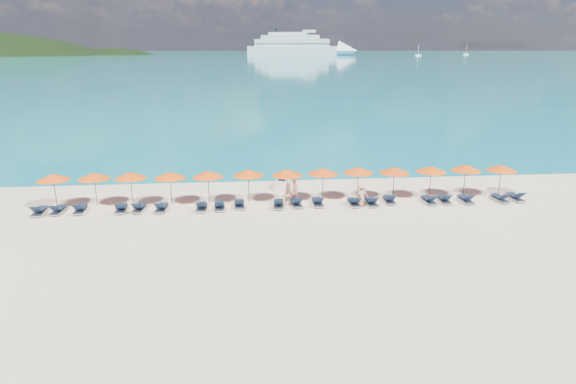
{
  "coord_description": "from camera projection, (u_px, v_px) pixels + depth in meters",
  "views": [
    {
      "loc": [
        -2.63,
        -26.05,
        10.09
      ],
      "look_at": [
        0.0,
        3.0,
        1.2
      ],
      "focal_mm": 30.0,
      "sensor_mm": 36.0,
      "label": 1
    }
  ],
  "objects": [
    {
      "name": "lounger_17",
      "position": [
        466.0,
        199.0,
        32.28
      ],
      "size": [
        0.63,
        1.7,
        0.66
      ],
      "rotation": [
        0.0,
        0.0,
        0.01
      ],
      "color": "silver",
      "rests_on": "ground"
    },
    {
      "name": "umbrella_10",
      "position": [
        431.0,
        169.0,
        32.85
      ],
      "size": [
        2.1,
        2.1,
        2.28
      ],
      "color": "black",
      "rests_on": "ground"
    },
    {
      "name": "cruise_ship",
      "position": [
        303.0,
        47.0,
        541.26
      ],
      "size": [
        123.67,
        69.83,
        35.2
      ],
      "rotation": [
        0.0,
        0.0,
        -0.42
      ],
      "color": "white",
      "rests_on": "ground"
    },
    {
      "name": "ground",
      "position": [
        293.0,
        227.0,
        27.98
      ],
      "size": [
        1400.0,
        1400.0,
        0.0
      ],
      "primitive_type": "plane",
      "color": "beige"
    },
    {
      "name": "lounger_15",
      "position": [
        429.0,
        200.0,
        32.11
      ],
      "size": [
        0.7,
        1.73,
        0.66
      ],
      "rotation": [
        0.0,
        0.0,
        0.05
      ],
      "color": "silver",
      "rests_on": "ground"
    },
    {
      "name": "umbrella_4",
      "position": [
        208.0,
        174.0,
        31.58
      ],
      "size": [
        2.1,
        2.1,
        2.28
      ],
      "color": "black",
      "rests_on": "ground"
    },
    {
      "name": "umbrella_1",
      "position": [
        94.0,
        176.0,
        31.12
      ],
      "size": [
        2.1,
        2.1,
        2.28
      ],
      "color": "black",
      "rests_on": "ground"
    },
    {
      "name": "lounger_3",
      "position": [
        121.0,
        208.0,
        30.46
      ],
      "size": [
        0.76,
        1.75,
        0.66
      ],
      "rotation": [
        0.0,
        0.0,
        0.09
      ],
      "color": "silver",
      "rests_on": "ground"
    },
    {
      "name": "umbrella_7",
      "position": [
        323.0,
        171.0,
        32.29
      ],
      "size": [
        2.1,
        2.1,
        2.28
      ],
      "color": "black",
      "rests_on": "ground"
    },
    {
      "name": "umbrella_11",
      "position": [
        466.0,
        168.0,
        33.2
      ],
      "size": [
        2.1,
        2.1,
        2.28
      ],
      "color": "black",
      "rests_on": "ground"
    },
    {
      "name": "jetski",
      "position": [
        283.0,
        182.0,
        35.85
      ],
      "size": [
        1.43,
        2.62,
        0.88
      ],
      "rotation": [
        0.0,
        0.0,
        -0.21
      ],
      "color": "white",
      "rests_on": "ground"
    },
    {
      "name": "lounger_13",
      "position": [
        371.0,
        202.0,
        31.72
      ],
      "size": [
        0.66,
        1.71,
        0.66
      ],
      "rotation": [
        0.0,
        0.0,
        0.02
      ],
      "color": "silver",
      "rests_on": "ground"
    },
    {
      "name": "umbrella_12",
      "position": [
        502.0,
        168.0,
        33.22
      ],
      "size": [
        2.1,
        2.1,
        2.28
      ],
      "color": "black",
      "rests_on": "ground"
    },
    {
      "name": "umbrella_2",
      "position": [
        130.0,
        175.0,
        31.27
      ],
      "size": [
        2.1,
        2.1,
        2.28
      ],
      "color": "black",
      "rests_on": "ground"
    },
    {
      "name": "beachgoer_c",
      "position": [
        361.0,
        195.0,
        31.23
      ],
      "size": [
        1.09,
        0.67,
        1.57
      ],
      "primitive_type": "imported",
      "rotation": [
        0.0,
        0.0,
        3.35
      ],
      "color": "tan",
      "rests_on": "ground"
    },
    {
      "name": "lounger_12",
      "position": [
        354.0,
        202.0,
        31.65
      ],
      "size": [
        0.67,
        1.72,
        0.66
      ],
      "rotation": [
        0.0,
        0.0,
        0.03
      ],
      "color": "silver",
      "rests_on": "ground"
    },
    {
      "name": "sea",
      "position": [
        245.0,
        53.0,
        656.72
      ],
      "size": [
        1600.0,
        1300.0,
        0.01
      ],
      "primitive_type": "cube",
      "color": "#1FA9B2",
      "rests_on": "ground"
    },
    {
      "name": "umbrella_9",
      "position": [
        395.0,
        170.0,
        32.57
      ],
      "size": [
        2.1,
        2.1,
        2.28
      ],
      "color": "black",
      "rests_on": "ground"
    },
    {
      "name": "lounger_5",
      "position": [
        162.0,
        207.0,
        30.57
      ],
      "size": [
        0.71,
        1.73,
        0.66
      ],
      "rotation": [
        0.0,
        0.0,
        -0.06
      ],
      "color": "silver",
      "rests_on": "ground"
    },
    {
      "name": "lounger_1",
      "position": [
        58.0,
        210.0,
        30.16
      ],
      "size": [
        0.71,
        1.73,
        0.66
      ],
      "rotation": [
        0.0,
        0.0,
        -0.05
      ],
      "color": "silver",
      "rests_on": "ground"
    },
    {
      "name": "lounger_14",
      "position": [
        389.0,
        199.0,
        32.17
      ],
      "size": [
        0.75,
        1.74,
        0.66
      ],
      "rotation": [
        0.0,
        0.0,
        -0.08
      ],
      "color": "silver",
      "rests_on": "ground"
    },
    {
      "name": "lounger_10",
      "position": [
        296.0,
        203.0,
        31.53
      ],
      "size": [
        0.74,
        1.74,
        0.66
      ],
      "rotation": [
        0.0,
        0.0,
        0.07
      ],
      "color": "silver",
      "rests_on": "ground"
    },
    {
      "name": "umbrella_8",
      "position": [
        358.0,
        170.0,
        32.58
      ],
      "size": [
        2.1,
        2.1,
        2.28
      ],
      "color": "black",
      "rests_on": "ground"
    },
    {
      "name": "lounger_16",
      "position": [
        444.0,
        199.0,
        32.23
      ],
      "size": [
        0.78,
        1.75,
        0.66
      ],
      "rotation": [
        0.0,
        0.0,
        -0.1
      ],
      "color": "silver",
      "rests_on": "ground"
    },
    {
      "name": "sailboat_far",
      "position": [
        466.0,
        54.0,
        552.19
      ],
      "size": [
        5.76,
        1.92,
        10.56
      ],
      "color": "white",
      "rests_on": "ground"
    },
    {
      "name": "lounger_6",
      "position": [
        202.0,
        206.0,
        30.77
      ],
      "size": [
        0.64,
        1.71,
        0.66
      ],
      "rotation": [
        0.0,
        0.0,
        -0.01
      ],
      "color": "silver",
      "rests_on": "ground"
    },
    {
      "name": "umbrella_3",
      "position": [
        170.0,
        175.0,
        31.32
      ],
      "size": [
        2.1,
        2.1,
        2.28
      ],
      "color": "black",
      "rests_on": "ground"
    },
    {
      "name": "lounger_9",
      "position": [
        279.0,
        204.0,
        31.28
      ],
      "size": [
        0.79,
        1.75,
        0.66
      ],
      "rotation": [
        0.0,
        0.0,
        -0.1
      ],
      "color": "silver",
      "rests_on": "ground"
    },
    {
      "name": "beachgoer_b",
      "position": [
        289.0,
        195.0,
        31.36
      ],
      "size": [
        0.8,
        0.52,
        1.56
      ],
      "primitive_type": "imported",
      "rotation": [
        0.0,
        0.0,
        -0.11
      ],
      "color": "tan",
      "rests_on": "ground"
    },
    {
      "name": "beachgoer_a",
      "position": [
        295.0,
        191.0,
        32.28
      ],
      "size": [
        0.67,
        0.65,
        1.54
      ],
      "primitive_type": "imported",
      "rotation": [
        0.0,
        0.0,
        0.73
      ],
      "color": "tan",
      "rests_on": "ground"
    },
    {
      "name": "umbrella_5",
      "position": [
        248.0,
        173.0,
        31.92
      ],
      "size": [
        2.1,
        2.1,
        2.28
      ],
      "color": "black",
      "rests_on": "ground"
    },
    {
      "name": "lounger_4",
      "position": [
        139.0,
        208.0,
        30.55
      ],
      "size": [
        0.74,
        1.74,
        0.66
      ],
      "rotation": [
        0.0,
        0.0,
        -0.07
      ],
      "color": "silver",
      "rests_on": "ground"
    },
    {
      "name": "umbrella_6",
      "position": [
        287.0,
        172.0,
        31.99
      ],
      "size": [
        2.1,
        2.1,
        2.28
      ],
      "color": "black",
      "rests_on": "ground"
    },
    {
      "name": "lounger_11",
      "position": [
        318.0,
        202.0,
        31.67
      ],
      "size": [
        0.63,
        1.7,
        0.66
      ],
      "rotation": [
        0.0,
        0.0,
        0.01
      ],
      "color": "silver",
      "rests_on": "ground"
    },
    {
      "name": "lounger_2",
      "position": [
        80.0,
        209.0,
        30.32
      ],
      "size": [
        0.74,
        1.74,
        0.66
      ],
      "rotation": [
        0.0,
        0.0,
        0.07
      ],
      "color": "silver",
      "rests_on": "ground"
    },
    {
      "name": "headland_small",
      "position": [
        117.0,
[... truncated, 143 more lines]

